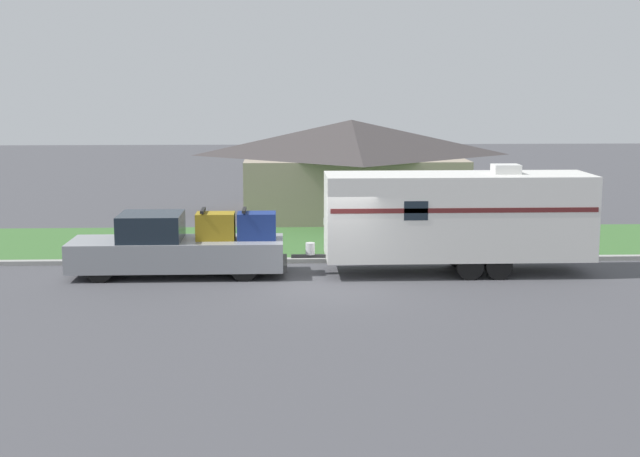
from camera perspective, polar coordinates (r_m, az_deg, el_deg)
name	(u,v)px	position (r m, az deg, el deg)	size (l,w,h in m)	color
ground_plane	(335,289)	(25.18, 0.98, -3.87)	(120.00, 120.00, 0.00)	#47474C
curb_strip	(328,260)	(28.82, 0.53, -2.04)	(80.00, 0.30, 0.14)	#999993
lawn_strip	(323,242)	(32.41, 0.19, -0.87)	(80.00, 7.00, 0.03)	#3D6B33
house_across_street	(351,165)	(39.36, 2.01, 4.06)	(9.95, 8.35, 4.15)	gray
pickup_truck	(179,247)	(27.07, -9.03, -1.17)	(6.48, 2.04, 2.02)	black
travel_trailer	(458,216)	(27.27, 8.81, 0.80)	(9.04, 2.29, 3.31)	black
mailbox	(331,227)	(29.50, 0.70, 0.07)	(0.48, 0.20, 1.31)	brown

